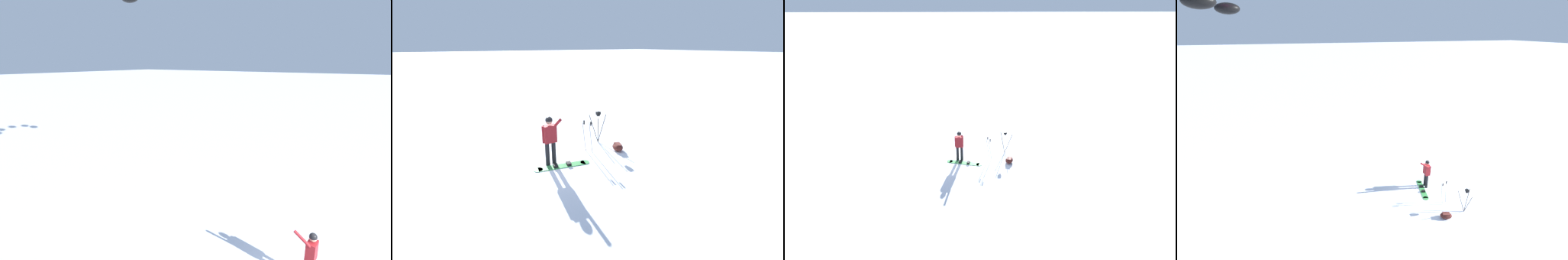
{
  "view_description": "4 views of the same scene",
  "coord_description": "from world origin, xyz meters",
  "views": [
    {
      "loc": [
        -0.36,
        7.4,
        6.27
      ],
      "look_at": [
        4.2,
        0.68,
        4.24
      ],
      "focal_mm": 25.42,
      "sensor_mm": 36.0,
      "label": 1
    },
    {
      "loc": [
        7.46,
        -2.97,
        3.74
      ],
      "look_at": [
        0.91,
        1.3,
        1.01
      ],
      "focal_mm": 22.61,
      "sensor_mm": 36.0,
      "label": 2
    },
    {
      "loc": [
        14.95,
        0.71,
        7.97
      ],
      "look_at": [
        2.39,
        1.02,
        2.46
      ],
      "focal_mm": 28.37,
      "sensor_mm": 36.0,
      "label": 3
    },
    {
      "loc": [
        7.05,
        10.62,
        8.22
      ],
      "look_at": [
        4.02,
        0.71,
        4.06
      ],
      "focal_mm": 23.32,
      "sensor_mm": 36.0,
      "label": 4
    }
  ],
  "objects": [
    {
      "name": "snowboarder",
      "position": [
        0.71,
        -0.01,
        0.99
      ],
      "size": [
        0.65,
        0.47,
        1.66
      ],
      "color": "black",
      "rests_on": "ground_plane"
    }
  ]
}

